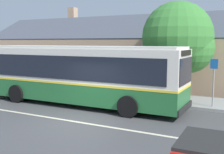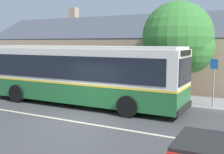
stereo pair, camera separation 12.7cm
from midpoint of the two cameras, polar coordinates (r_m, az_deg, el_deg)
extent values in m
plane|color=#424244|center=(12.20, -7.36, -8.96)|extent=(300.00, 300.00, 0.00)
cube|color=gray|center=(17.27, 4.33, -3.88)|extent=(60.00, 3.00, 0.15)
cube|color=beige|center=(12.19, -7.36, -8.95)|extent=(60.00, 0.16, 0.01)
cube|color=tan|center=(23.84, 5.65, 3.28)|extent=(26.33, 8.13, 3.56)
cube|color=#424751|center=(21.95, 3.66, 10.24)|extent=(26.93, 4.13, 2.16)
cube|color=#424751|center=(25.70, 7.50, 9.74)|extent=(26.93, 4.13, 2.16)
cube|color=tan|center=(28.18, -7.62, 12.57)|extent=(0.70, 0.70, 1.20)
cube|color=black|center=(25.66, -17.53, 3.65)|extent=(1.10, 0.06, 1.30)
cube|color=black|center=(20.12, 1.15, 3.11)|extent=(1.10, 0.06, 1.30)
cube|color=#4C3323|center=(18.74, 11.94, -0.12)|extent=(1.00, 0.06, 2.10)
cube|color=#236633|center=(15.41, -6.91, -2.63)|extent=(11.68, 2.57, 0.98)
cube|color=yellow|center=(15.33, -6.94, -0.64)|extent=(11.70, 2.59, 0.10)
cube|color=silver|center=(15.24, -6.99, 2.67)|extent=(11.68, 2.57, 1.67)
cube|color=silver|center=(15.19, -7.04, 6.05)|extent=(11.45, 2.44, 0.12)
cube|color=black|center=(16.29, -4.44, 2.64)|extent=(10.73, 0.09, 1.17)
cube|color=black|center=(14.23, -9.90, 1.90)|extent=(10.73, 0.09, 1.17)
cube|color=black|center=(12.83, 14.98, 1.20)|extent=(0.05, 2.20, 1.17)
cube|color=black|center=(12.78, 15.10, 4.76)|extent=(0.05, 1.75, 0.24)
cube|color=black|center=(13.11, 14.83, -6.20)|extent=(0.09, 2.50, 0.28)
cube|color=#B21919|center=(17.27, -8.48, -1.60)|extent=(3.27, 0.05, 0.69)
cube|color=black|center=(14.46, 11.01, -0.51)|extent=(0.90, 0.04, 2.41)
cylinder|color=black|center=(14.89, 7.46, -4.03)|extent=(1.00, 0.29, 1.00)
cylinder|color=black|center=(12.63, 3.45, -6.01)|extent=(1.00, 0.29, 1.00)
cylinder|color=black|center=(18.38, -12.90, -2.02)|extent=(1.00, 0.29, 1.00)
cylinder|color=black|center=(16.60, -18.55, -3.19)|extent=(1.00, 0.29, 1.00)
cube|color=brown|center=(22.97, -18.33, -0.15)|extent=(1.72, 0.10, 0.04)
cube|color=brown|center=(22.87, -18.59, -0.19)|extent=(1.72, 0.10, 0.04)
cube|color=brown|center=(22.77, -18.85, -0.23)|extent=(1.72, 0.10, 0.04)
cube|color=brown|center=(22.65, -19.12, 0.49)|extent=(1.72, 0.04, 0.10)
cube|color=brown|center=(22.64, -19.13, 0.84)|extent=(1.72, 0.04, 0.10)
cube|color=black|center=(22.40, -17.36, -0.87)|extent=(0.08, 0.43, 0.45)
cube|color=black|center=(23.40, -19.72, -0.63)|extent=(0.08, 0.43, 0.45)
cube|color=brown|center=(19.44, -9.68, -1.15)|extent=(1.52, 0.10, 0.04)
cube|color=brown|center=(19.33, -9.94, -1.21)|extent=(1.52, 0.10, 0.04)
cube|color=brown|center=(19.21, -10.21, -1.26)|extent=(1.52, 0.10, 0.04)
cube|color=brown|center=(19.08, -10.46, -0.42)|extent=(1.52, 0.04, 0.10)
cube|color=brown|center=(19.06, -10.47, 0.00)|extent=(1.52, 0.04, 0.10)
cube|color=black|center=(18.99, -8.48, -2.01)|extent=(0.08, 0.43, 0.45)
cube|color=black|center=(19.74, -11.32, -1.73)|extent=(0.08, 0.43, 0.45)
cylinder|color=#4C3828|center=(17.28, 13.17, -0.44)|extent=(0.38, 0.38, 2.29)
sphere|color=#387A33|center=(17.14, 13.41, 7.90)|extent=(4.19, 4.19, 4.19)
sphere|color=#387A33|center=(16.99, 15.57, 5.72)|extent=(2.95, 2.95, 2.95)
cylinder|color=gray|center=(14.78, 20.15, -1.16)|extent=(0.07, 0.07, 2.40)
cube|color=#1959A5|center=(14.66, 20.30, 2.51)|extent=(0.36, 0.03, 0.48)
camera|label=1|loc=(0.06, -89.76, 0.03)|focal=45.00mm
camera|label=2|loc=(0.06, 90.24, -0.03)|focal=45.00mm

